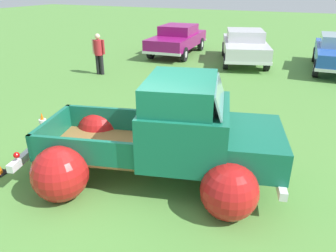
# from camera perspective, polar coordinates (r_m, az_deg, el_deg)

# --- Properties ---
(ground_plane) EXTENTS (80.00, 80.00, 0.00)m
(ground_plane) POSITION_cam_1_polar(r_m,az_deg,el_deg) (6.24, -3.00, -8.54)
(ground_plane) COLOR #548C3D
(vintage_pickup_truck) EXTENTS (4.95, 3.63, 1.96)m
(vintage_pickup_truck) POSITION_cam_1_polar(r_m,az_deg,el_deg) (5.79, 0.59, -2.60)
(vintage_pickup_truck) COLOR black
(vintage_pickup_truck) RESTS_ON ground
(show_car_0) EXTENTS (2.17, 4.62, 1.43)m
(show_car_0) POSITION_cam_1_polar(r_m,az_deg,el_deg) (16.76, 1.71, 15.31)
(show_car_0) COLOR black
(show_car_0) RESTS_ON ground
(show_car_1) EXTENTS (3.08, 4.74, 1.43)m
(show_car_1) POSITION_cam_1_polar(r_m,az_deg,el_deg) (15.37, 13.47, 13.87)
(show_car_1) COLOR black
(show_car_1) RESTS_ON ground
(spectator_0) EXTENTS (0.54, 0.39, 1.59)m
(spectator_0) POSITION_cam_1_polar(r_m,az_deg,el_deg) (13.12, -12.25, 12.81)
(spectator_0) COLOR black
(spectator_0) RESTS_ON ground
(lane_cone_1) EXTENTS (0.36, 0.36, 0.63)m
(lane_cone_1) POSITION_cam_1_polar(r_m,az_deg,el_deg) (8.06, -21.33, 0.13)
(lane_cone_1) COLOR black
(lane_cone_1) RESTS_ON ground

